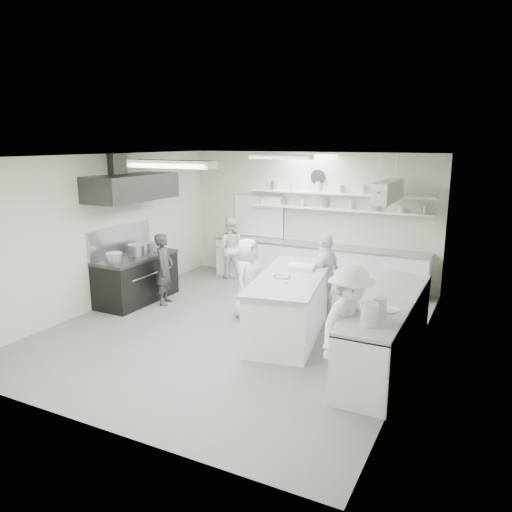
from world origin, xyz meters
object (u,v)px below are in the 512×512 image
at_px(right_counter, 387,332).
at_px(prep_island, 291,305).
at_px(cook_stove, 164,269).
at_px(cook_back, 230,248).
at_px(back_counter, 316,265).
at_px(stove, 137,280).

height_order(right_counter, prep_island, prep_island).
bearing_deg(cook_stove, cook_back, -24.40).
height_order(back_counter, cook_back, cook_back).
height_order(stove, cook_back, cook_back).
relative_size(back_counter, cook_back, 3.38).
distance_m(prep_island, cook_back, 3.75).
bearing_deg(stove, prep_island, -2.77).
xyz_separation_m(back_counter, prep_island, (0.61, -2.97, 0.03)).
bearing_deg(cook_back, cook_stove, 62.85).
relative_size(back_counter, right_counter, 1.52).
relative_size(back_counter, prep_island, 1.90).
bearing_deg(prep_island, cook_stove, 163.84).
bearing_deg(back_counter, prep_island, -78.31).
relative_size(stove, back_counter, 0.36).
distance_m(stove, back_counter, 4.03).
xyz_separation_m(right_counter, cook_stove, (-4.62, 0.72, 0.26)).
bearing_deg(right_counter, cook_back, 145.54).
bearing_deg(prep_island, back_counter, 91.20).
bearing_deg(stove, back_counter, 43.99).
relative_size(stove, cook_stove, 1.24).
xyz_separation_m(back_counter, right_counter, (2.35, -3.40, 0.01)).
height_order(back_counter, cook_stove, cook_stove).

